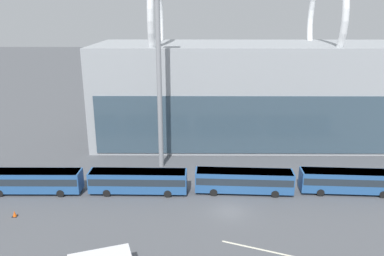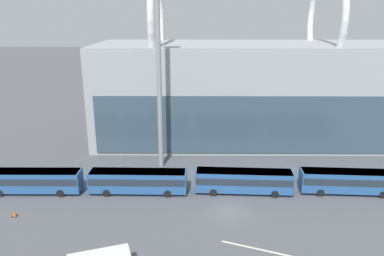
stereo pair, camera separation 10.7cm
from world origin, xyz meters
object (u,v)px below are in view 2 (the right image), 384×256
shuttle_bus_1 (32,180)px  airliner_at_gate_near (178,97)px  shuttle_bus_4 (350,180)px  traffic_cone_1 (14,213)px  shuttle_bus_2 (138,180)px  shuttle_bus_3 (244,180)px  floodlight_mast (159,64)px

shuttle_bus_1 → airliner_at_gate_near: bearing=62.2°
shuttle_bus_4 → traffic_cone_1: size_ratio=17.17×
shuttle_bus_2 → shuttle_bus_4: size_ratio=0.99×
shuttle_bus_2 → shuttle_bus_3: same height
airliner_at_gate_near → traffic_cone_1: bearing=149.8°
shuttle_bus_1 → shuttle_bus_3: (28.06, 0.20, 0.00)m
shuttle_bus_3 → traffic_cone_1: size_ratio=17.15×
airliner_at_gate_near → shuttle_bus_1: airliner_at_gate_near is taller
floodlight_mast → traffic_cone_1: (-16.09, -15.24, -15.64)m
shuttle_bus_2 → traffic_cone_1: size_ratio=17.06×
shuttle_bus_3 → traffic_cone_1: shuttle_bus_3 is taller
shuttle_bus_3 → shuttle_bus_4: same height
airliner_at_gate_near → shuttle_bus_1: size_ratio=3.16×
airliner_at_gate_near → shuttle_bus_4: (24.20, -33.39, -3.78)m
shuttle_bus_2 → airliner_at_gate_near: bearing=84.4°
floodlight_mast → traffic_cone_1: floodlight_mast is taller
shuttle_bus_3 → traffic_cone_1: 28.58m
shuttle_bus_1 → shuttle_bus_4: (42.09, 0.19, 0.00)m
shuttle_bus_3 → airliner_at_gate_near: bearing=109.9°
shuttle_bus_2 → floodlight_mast: bearing=76.8°
shuttle_bus_1 → floodlight_mast: bearing=29.5°
shuttle_bus_1 → floodlight_mast: 23.46m
airliner_at_gate_near → traffic_cone_1: (-17.67, -39.69, -5.25)m
shuttle_bus_1 → shuttle_bus_4: same height
shuttle_bus_2 → shuttle_bus_4: same height
traffic_cone_1 → airliner_at_gate_near: bearing=66.0°
shuttle_bus_2 → floodlight_mast: size_ratio=0.49×
airliner_at_gate_near → shuttle_bus_4: bearing=-150.2°
airliner_at_gate_near → shuttle_bus_3: bearing=-169.2°
shuttle_bus_1 → shuttle_bus_4: 42.09m
shuttle_bus_3 → shuttle_bus_4: size_ratio=1.00×
shuttle_bus_1 → floodlight_mast: size_ratio=0.48×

